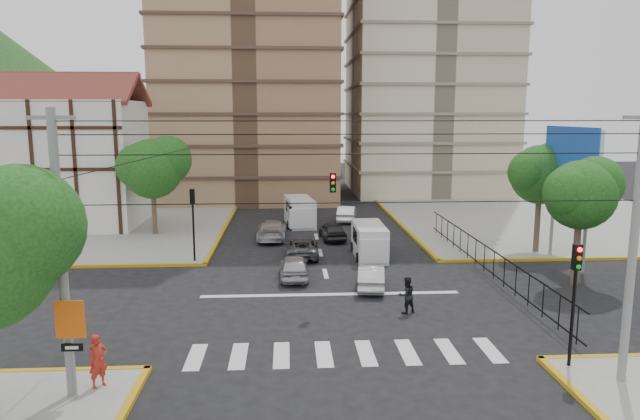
{
  "coord_description": "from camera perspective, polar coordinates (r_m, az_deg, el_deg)",
  "views": [
    {
      "loc": [
        -2.12,
        -26.28,
        8.94
      ],
      "look_at": [
        -0.42,
        3.08,
        4.0
      ],
      "focal_mm": 32.0,
      "sensor_mm": 36.0,
      "label": 1
    }
  ],
  "objects": [
    {
      "name": "pedestrian_sw_corner",
      "position": [
        20.45,
        -21.31,
        -13.88
      ],
      "size": [
        0.76,
        0.76,
        1.77
      ],
      "primitive_type": "imported",
      "rotation": [
        0.0,
        0.0,
        0.8
      ],
      "color": "red",
      "rests_on": "sidewalk_sw"
    },
    {
      "name": "car_darkgrey_mid_right",
      "position": [
        41.09,
        1.26,
        -2.08
      ],
      "size": [
        1.96,
        4.08,
        1.34
      ],
      "primitive_type": "imported",
      "rotation": [
        0.0,
        0.0,
        3.24
      ],
      "color": "#242426",
      "rests_on": "ground"
    },
    {
      "name": "car_silver_rear_left",
      "position": [
        41.33,
        -4.86,
        -1.98
      ],
      "size": [
        2.07,
        4.97,
        1.43
      ],
      "primitive_type": "imported",
      "rotation": [
        0.0,
        0.0,
        3.13
      ],
      "color": "#B0AFB4",
      "rests_on": "ground"
    },
    {
      "name": "car_white_front_right",
      "position": [
        29.94,
        5.15,
        -6.63
      ],
      "size": [
        1.87,
        3.95,
        1.25
      ],
      "primitive_type": "imported",
      "rotation": [
        0.0,
        0.0,
        2.99
      ],
      "color": "silver",
      "rests_on": "ground"
    },
    {
      "name": "utility_pole_se",
      "position": [
        20.97,
        28.85,
        -3.15
      ],
      "size": [
        1.4,
        0.28,
        9.0
      ],
      "color": "slate",
      "rests_on": "ground"
    },
    {
      "name": "tree_tudor",
      "position": [
        43.57,
        -16.32,
        4.25
      ],
      "size": [
        5.39,
        4.4,
        7.43
      ],
      "color": "#473828",
      "rests_on": "ground"
    },
    {
      "name": "sidewalk_nw",
      "position": [
        50.4,
        -24.04,
        -1.44
      ],
      "size": [
        26.0,
        26.0,
        0.15
      ],
      "primitive_type": "cube",
      "color": "gray",
      "rests_on": "ground"
    },
    {
      "name": "car_grey_mid_left",
      "position": [
        36.3,
        -1.81,
        -3.74
      ],
      "size": [
        2.15,
        4.46,
        1.22
      ],
      "primitive_type": "imported",
      "rotation": [
        0.0,
        0.0,
        3.11
      ],
      "color": "#4F5156",
      "rests_on": "ground"
    },
    {
      "name": "traffic_light_se",
      "position": [
        21.77,
        24.13,
        -6.85
      ],
      "size": [
        0.28,
        0.22,
        4.4
      ],
      "color": "black",
      "rests_on": "ground"
    },
    {
      "name": "stop_line",
      "position": [
        28.98,
        1.06,
        -8.43
      ],
      "size": [
        13.0,
        0.4,
        0.01
      ],
      "primitive_type": "cube",
      "color": "silver",
      "rests_on": "ground"
    },
    {
      "name": "tree_park_a",
      "position": [
        32.36,
        24.75,
        1.68
      ],
      "size": [
        4.41,
        3.6,
        6.83
      ],
      "color": "#473828",
      "rests_on": "ground"
    },
    {
      "name": "crosswalk_stripes",
      "position": [
        22.26,
        2.51,
        -14.14
      ],
      "size": [
        12.0,
        2.4,
        0.01
      ],
      "primitive_type": "cube",
      "color": "silver",
      "rests_on": "ground"
    },
    {
      "name": "van_right_lane",
      "position": [
        36.04,
        5.0,
        -3.22
      ],
      "size": [
        1.97,
        4.62,
        2.08
      ],
      "rotation": [
        0.0,
        0.0,
        -0.0
      ],
      "color": "silver",
      "rests_on": "ground"
    },
    {
      "name": "tudor_building",
      "position": [
        49.4,
        -23.36,
        4.47
      ],
      "size": [
        10.8,
        8.05,
        12.23
      ],
      "color": "silver",
      "rests_on": "ground"
    },
    {
      "name": "car_white_rear_right",
      "position": [
        48.27,
        2.67,
        -0.35
      ],
      "size": [
        2.07,
        4.22,
        1.33
      ],
      "primitive_type": "imported",
      "rotation": [
        0.0,
        0.0,
        2.97
      ],
      "color": "white",
      "rests_on": "ground"
    },
    {
      "name": "ground",
      "position": [
        27.84,
        1.25,
        -9.2
      ],
      "size": [
        160.0,
        160.0,
        0.0
      ],
      "primitive_type": "plane",
      "color": "black",
      "rests_on": "ground"
    },
    {
      "name": "traffic_light_nw",
      "position": [
        35.04,
        -12.59,
        -0.27
      ],
      "size": [
        0.28,
        0.22,
        4.4
      ],
      "color": "black",
      "rests_on": "ground"
    },
    {
      "name": "tree_park_c",
      "position": [
        39.01,
        21.3,
        3.58
      ],
      "size": [
        4.65,
        3.8,
        7.25
      ],
      "color": "#473828",
      "rests_on": "ground"
    },
    {
      "name": "sidewalk_ne",
      "position": [
        52.06,
        21.89,
        -0.97
      ],
      "size": [
        26.0,
        26.0,
        0.15
      ],
      "primitive_type": "cube",
      "color": "gray",
      "rests_on": "ground"
    },
    {
      "name": "car_silver_front_left",
      "position": [
        31.58,
        -2.62,
        -5.68
      ],
      "size": [
        1.63,
        3.91,
        1.32
      ],
      "primitive_type": "imported",
      "rotation": [
        0.0,
        0.0,
        3.16
      ],
      "color": "#ACACB0",
      "rests_on": "ground"
    },
    {
      "name": "pedestrian_crosswalk",
      "position": [
        26.44,
        8.64,
        -8.41
      ],
      "size": [
        1.0,
        0.9,
        1.69
      ],
      "primitive_type": "imported",
      "rotation": [
        0.0,
        0.0,
        3.53
      ],
      "color": "black",
      "rests_on": "ground"
    },
    {
      "name": "billboard",
      "position": [
        36.41,
        23.84,
        4.09
      ],
      "size": [
        0.36,
        6.2,
        8.1
      ],
      "color": "slate",
      "rests_on": "ground"
    },
    {
      "name": "van_left_lane",
      "position": [
        46.29,
        -2.05,
        -0.25
      ],
      "size": [
        2.56,
        5.15,
        2.22
      ],
      "rotation": [
        0.0,
        0.0,
        0.13
      ],
      "color": "silver",
      "rests_on": "ground"
    },
    {
      "name": "park_fence",
      "position": [
        33.93,
        16.04,
        -6.13
      ],
      "size": [
        0.1,
        22.5,
        1.66
      ],
      "primitive_type": null,
      "color": "black",
      "rests_on": "ground"
    },
    {
      "name": "utility_pole_sw",
      "position": [
        19.06,
        -24.44,
        -3.98
      ],
      "size": [
        1.4,
        0.28,
        9.0
      ],
      "color": "slate",
      "rests_on": "ground"
    },
    {
      "name": "traffic_light_hanging",
      "position": [
        24.53,
        1.67,
        2.41
      ],
      "size": [
        18.0,
        9.12,
        0.92
      ],
      "color": "black",
      "rests_on": "ground"
    },
    {
      "name": "district_sign",
      "position": [
        19.42,
        -23.65,
        -10.81
      ],
      "size": [
        0.9,
        0.12,
        3.2
      ],
      "color": "slate",
      "rests_on": "ground"
    }
  ]
}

